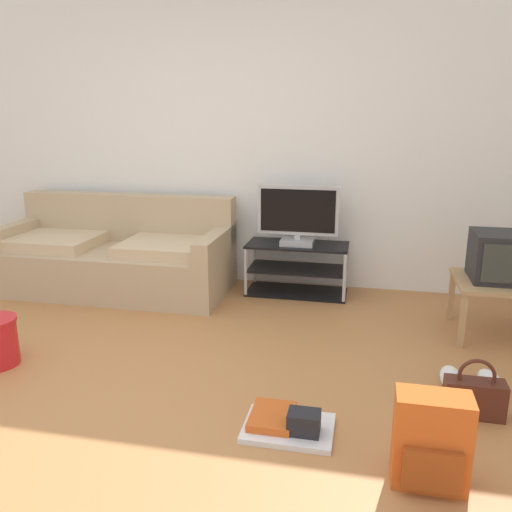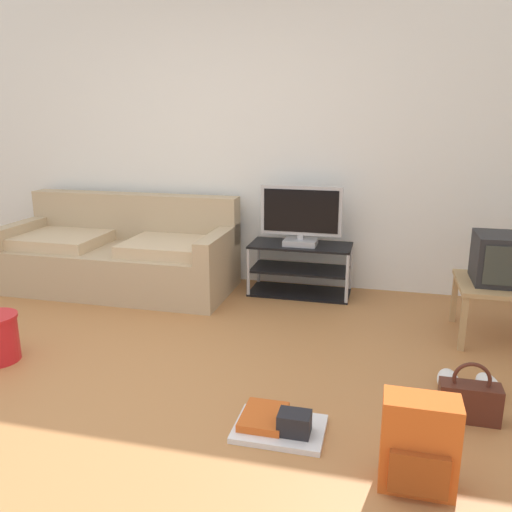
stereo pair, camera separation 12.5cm
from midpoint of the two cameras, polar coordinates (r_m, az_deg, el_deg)
ground_plane at (r=3.09m, az=-15.73°, el=-15.86°), size 9.00×9.80×0.02m
wall_back at (r=4.95m, az=-3.47°, el=12.72°), size 9.00×0.10×2.70m
couch at (r=4.96m, az=-15.61°, el=-0.04°), size 2.06×0.91×0.83m
tv_stand at (r=4.69m, az=3.72°, el=-1.38°), size 0.89×0.41×0.45m
flat_tv at (r=4.55m, az=3.78°, el=4.35°), size 0.70×0.22×0.52m
side_table at (r=4.09m, az=24.02°, el=-3.19°), size 0.59×0.59×0.42m
crt_tv at (r=4.05m, az=24.31°, el=-0.08°), size 0.40×0.40×0.34m
backpack at (r=2.47m, az=17.01°, el=-18.70°), size 0.32×0.24×0.42m
handbag at (r=3.08m, az=21.51°, el=-13.99°), size 0.31×0.12×0.33m
sneakers_pair at (r=3.39m, az=21.26°, el=-12.43°), size 0.36×0.29×0.09m
floor_tray at (r=2.79m, az=2.09°, el=-17.72°), size 0.45×0.34×0.14m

